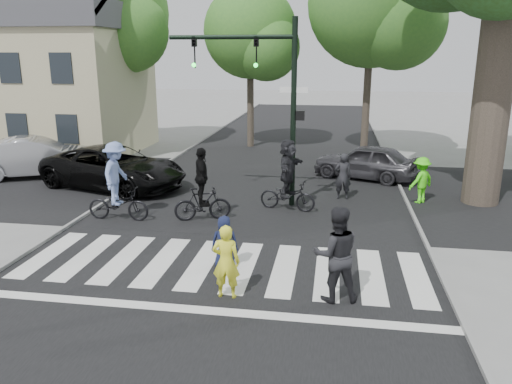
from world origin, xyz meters
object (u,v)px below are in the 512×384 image
car_grey (366,161)px  pedestrian_woman (226,262)px  cyclist_mid (202,191)px  cyclist_right (288,179)px  car_suv (114,167)px  pedestrian_child (225,243)px  traffic_signal (267,86)px  cyclist_left (117,187)px  car_silver (36,157)px  pedestrian_adult (336,254)px

car_grey → pedestrian_woman: bearing=3.8°
pedestrian_woman → cyclist_mid: 5.09m
cyclist_right → car_grey: 5.44m
pedestrian_woman → car_suv: size_ratio=0.28×
pedestrian_child → car_suv: size_ratio=0.23×
pedestrian_woman → cyclist_mid: bearing=-70.3°
traffic_signal → cyclist_right: 3.01m
cyclist_right → car_suv: cyclist_right is taller
cyclist_mid → car_grey: size_ratio=0.54×
cyclist_left → car_grey: 10.08m
traffic_signal → pedestrian_woman: (0.09, -6.75, -3.11)m
traffic_signal → pedestrian_child: traffic_signal is taller
cyclist_mid → cyclist_left: bearing=-171.8°
pedestrian_child → cyclist_mid: bearing=-77.0°
traffic_signal → pedestrian_woman: bearing=-89.2°
cyclist_left → cyclist_mid: bearing=8.2°
pedestrian_child → car_suv: (-5.70, 6.55, 0.14)m
traffic_signal → car_suv: traffic_signal is taller
car_silver → car_grey: size_ratio=1.19×
cyclist_left → car_grey: (7.68, 6.51, -0.34)m
pedestrian_woman → cyclist_left: bearing=-46.4°
traffic_signal → cyclist_right: traffic_signal is taller
traffic_signal → cyclist_right: bearing=-36.3°
pedestrian_adult → car_grey: 10.74m
traffic_signal → car_grey: 6.28m
pedestrian_woman → car_grey: size_ratio=0.38×
traffic_signal → pedestrian_adult: size_ratio=2.99×
traffic_signal → car_suv: (-5.96, 1.20, -3.12)m
cyclist_right → traffic_signal: bearing=143.7°
pedestrian_child → car_silver: (-9.60, 7.73, 0.17)m
cyclist_mid → car_silver: size_ratio=0.45×
pedestrian_adult → car_suv: pedestrian_adult is taller
traffic_signal → cyclist_right: size_ratio=2.58×
cyclist_left → pedestrian_woman: bearing=-45.6°
cyclist_mid → car_grey: 8.02m
cyclist_right → car_suv: (-6.71, 1.75, -0.26)m
traffic_signal → car_grey: traffic_signal is taller
cyclist_left → car_suv: (-1.73, 3.56, -0.26)m
pedestrian_woman → car_suv: 9.99m
pedestrian_woman → pedestrian_child: size_ratio=1.23×
pedestrian_woman → cyclist_right: (0.66, 6.20, 0.24)m
cyclist_left → car_silver: 7.36m
car_grey → cyclist_mid: bearing=-19.0°
cyclist_left → cyclist_mid: (2.53, 0.37, -0.13)m
car_silver → car_grey: (13.31, 1.78, -0.11)m
cyclist_right → pedestrian_woman: bearing=-96.1°
pedestrian_woman → car_suv: (-6.05, 7.95, -0.01)m
traffic_signal → cyclist_left: (-4.22, -2.36, -2.86)m
car_silver → car_grey: 13.43m
car_suv → car_silver: (-3.90, 1.18, 0.03)m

